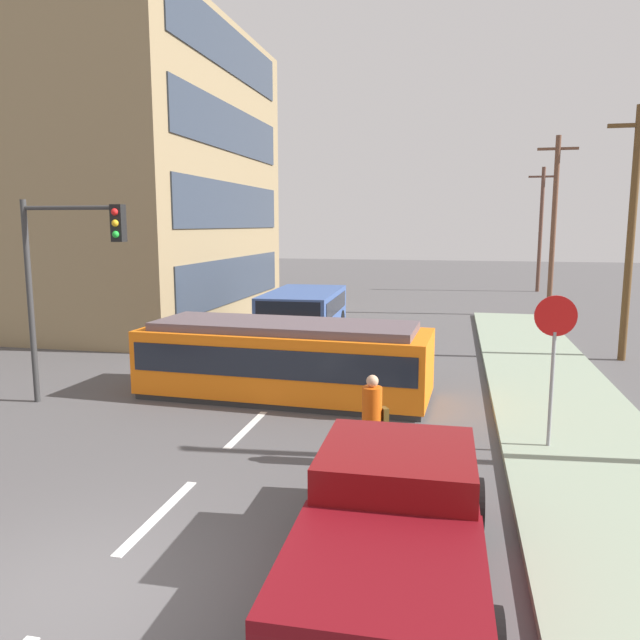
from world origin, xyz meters
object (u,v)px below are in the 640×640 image
pedestrian_crossing (372,414)px  utility_pole_distant (541,227)px  streetcar_tram (285,358)px  traffic_light_mast (66,263)px  pickup_truck_parked (393,522)px  stop_sign (554,340)px  city_bus (304,312)px  utility_pole_mid (631,230)px  utility_pole_far (554,223)px

pedestrian_crossing → utility_pole_distant: (6.67, 31.16, 3.19)m
streetcar_tram → traffic_light_mast: size_ratio=1.50×
pickup_truck_parked → stop_sign: (2.47, 4.96, 1.40)m
pedestrian_crossing → city_bus: bearing=109.6°
city_bus → pedestrian_crossing: size_ratio=3.18×
utility_pole_mid → streetcar_tram: bearing=-145.9°
city_bus → pickup_truck_parked: size_ratio=1.06×
traffic_light_mast → utility_pole_mid: size_ratio=0.62×
pickup_truck_parked → utility_pole_far: utility_pole_far is taller
city_bus → utility_pole_far: utility_pole_far is taller
stop_sign → traffic_light_mast: 10.84m
streetcar_tram → stop_sign: (5.95, -2.63, 1.21)m
pedestrian_crossing → utility_pole_far: 21.16m
city_bus → utility_pole_distant: (10.86, 19.41, 3.09)m
city_bus → pedestrian_crossing: 12.48m
pedestrian_crossing → utility_pole_mid: 12.72m
pickup_truck_parked → utility_pole_far: size_ratio=0.60×
pickup_truck_parked → stop_sign: size_ratio=1.75×
streetcar_tram → utility_pole_far: size_ratio=0.88×
city_bus → utility_pole_far: (10.00, 8.30, 3.32)m
traffic_light_mast → utility_pole_far: 22.31m
pickup_truck_parked → utility_pole_distant: (5.93, 34.80, 3.34)m
city_bus → utility_pole_far: size_ratio=0.64×
stop_sign → utility_pole_distant: utility_pole_distant is taller
pickup_truck_parked → stop_sign: bearing=63.6°
streetcar_tram → utility_pole_mid: (9.43, 6.38, 3.14)m
utility_pole_distant → utility_pole_far: bearing=-94.4°
pedestrian_crossing → utility_pole_mid: bearing=57.1°
stop_sign → traffic_light_mast: traffic_light_mast is taller
utility_pole_mid → utility_pole_far: bearing=95.1°
pickup_truck_parked → utility_pole_distant: bearing=80.3°
city_bus → utility_pole_mid: (10.88, -1.42, 3.09)m
city_bus → pickup_truck_parked: bearing=-72.3°
city_bus → utility_pole_far: 13.42m
pedestrian_crossing → utility_pole_distant: utility_pole_distant is taller
city_bus → traffic_light_mast: size_ratio=1.09×
streetcar_tram → utility_pole_distant: bearing=70.9°
utility_pole_mid → utility_pole_far: size_ratio=0.95×
streetcar_tram → stop_sign: size_ratio=2.54×
utility_pole_mid → utility_pole_far: (-0.88, 9.72, 0.23)m
pedestrian_crossing → traffic_light_mast: bearing=163.8°
streetcar_tram → pedestrian_crossing: size_ratio=4.38×
pedestrian_crossing → stop_sign: bearing=22.4°
traffic_light_mast → utility_pole_far: utility_pole_far is taller
streetcar_tram → pedestrian_crossing: (2.74, -3.95, -0.04)m
pedestrian_crossing → traffic_light_mast: size_ratio=0.34×
pedestrian_crossing → pickup_truck_parked: bearing=-78.5°
streetcar_tram → utility_pole_distant: utility_pole_distant is taller
pickup_truck_parked → utility_pole_mid: utility_pole_mid is taller
pickup_truck_parked → utility_pole_distant: utility_pole_distant is taller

